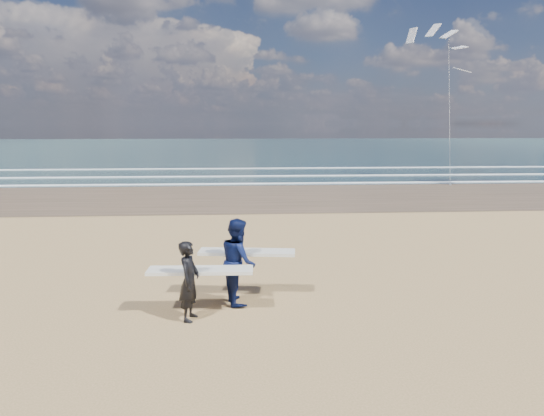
{
  "coord_description": "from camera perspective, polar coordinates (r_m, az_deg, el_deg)",
  "views": [
    {
      "loc": [
        1.85,
        -9.09,
        3.96
      ],
      "look_at": [
        2.87,
        6.0,
        1.33
      ],
      "focal_mm": 32.0,
      "sensor_mm": 36.0,
      "label": 1
    }
  ],
  "objects": [
    {
      "name": "foam_breakers",
      "position": [
        41.57,
        22.09,
        3.76
      ],
      "size": [
        220.0,
        11.7,
        0.05
      ],
      "color": "white",
      "rests_on": "ground"
    },
    {
      "name": "surfer_near",
      "position": [
        10.1,
        -9.48,
        -8.24
      ],
      "size": [
        2.22,
        0.99,
        1.65
      ],
      "color": "black",
      "rests_on": "ground"
    },
    {
      "name": "ocean",
      "position": [
        83.19,
        8.81,
        7.04
      ],
      "size": [
        220.0,
        100.0,
        0.02
      ],
      "primitive_type": "cube",
      "color": "#1A3239",
      "rests_on": "ground"
    },
    {
      "name": "kite_1",
      "position": [
        36.1,
        20.13,
        12.54
      ],
      "size": [
        5.28,
        4.68,
        11.21
      ],
      "color": "slate",
      "rests_on": "ground"
    },
    {
      "name": "surfer_far",
      "position": [
        10.87,
        -3.93,
        -6.17
      ],
      "size": [
        2.25,
        1.26,
        1.91
      ],
      "color": "#0A133D",
      "rests_on": "ground"
    }
  ]
}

